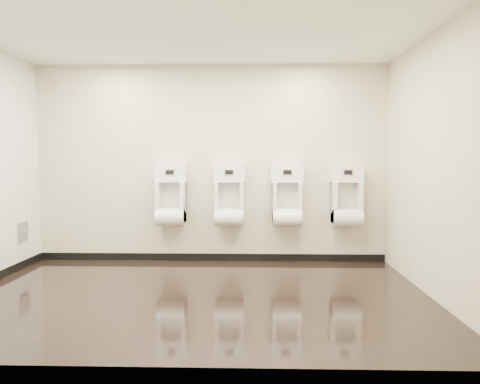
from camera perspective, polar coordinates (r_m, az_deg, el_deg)
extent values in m
cube|color=black|center=(5.18, -5.35, -12.41)|extent=(5.00, 3.50, 0.00)
cube|color=white|center=(5.15, -5.56, 19.06)|extent=(5.00, 3.50, 0.00)
cube|color=beige|center=(6.71, -3.61, 3.46)|extent=(5.00, 0.02, 2.80)
cube|color=beige|center=(3.24, -9.27, 2.86)|extent=(5.00, 0.02, 2.80)
cube|color=beige|center=(5.28, 22.62, 3.02)|extent=(0.02, 3.50, 2.80)
cube|color=black|center=(6.84, -3.57, -7.91)|extent=(5.00, 0.02, 0.10)
cube|color=#9E9EA3|center=(6.93, -24.97, -4.35)|extent=(0.03, 0.25, 0.25)
cylinder|color=silver|center=(6.93, -24.83, -4.35)|extent=(0.02, 0.04, 0.04)
cube|color=white|center=(6.67, -8.42, -1.23)|extent=(0.40, 0.29, 0.56)
cube|color=silver|center=(6.76, -8.28, -0.82)|extent=(0.30, 0.01, 0.44)
cylinder|color=white|center=(6.61, -8.52, -3.05)|extent=(0.40, 0.24, 0.24)
cube|color=white|center=(6.68, -8.40, 2.25)|extent=(0.44, 0.21, 0.24)
cube|color=black|center=(6.57, -8.57, 2.39)|extent=(0.11, 0.01, 0.06)
cube|color=silver|center=(6.57, -8.56, 2.39)|extent=(0.13, 0.01, 0.08)
cylinder|color=silver|center=(6.64, -6.46, 2.26)|extent=(0.01, 0.03, 0.03)
cube|color=white|center=(6.57, -1.30, -1.27)|extent=(0.40, 0.29, 0.56)
cube|color=silver|center=(6.66, -1.26, -0.85)|extent=(0.30, 0.01, 0.44)
cylinder|color=white|center=(6.52, -1.33, -3.11)|extent=(0.40, 0.24, 0.24)
cube|color=white|center=(6.59, -1.29, 2.27)|extent=(0.44, 0.21, 0.24)
cube|color=black|center=(6.48, -1.34, 2.41)|extent=(0.11, 0.01, 0.06)
cube|color=silver|center=(6.48, -1.34, 2.41)|extent=(0.13, 0.01, 0.08)
cylinder|color=silver|center=(6.58, 0.69, 2.26)|extent=(0.01, 0.03, 0.03)
cube|color=white|center=(6.58, 5.74, -1.28)|extent=(0.40, 0.29, 0.56)
cube|color=silver|center=(6.67, 5.68, -0.86)|extent=(0.30, 0.01, 0.44)
cylinder|color=white|center=(6.53, 5.77, -3.12)|extent=(0.40, 0.24, 0.24)
cube|color=white|center=(6.60, 5.74, 2.25)|extent=(0.44, 0.21, 0.24)
cube|color=black|center=(6.48, 5.81, 2.40)|extent=(0.11, 0.01, 0.06)
cube|color=silver|center=(6.49, 5.81, 2.40)|extent=(0.13, 0.01, 0.08)
cylinder|color=silver|center=(6.62, 7.70, 2.24)|extent=(0.01, 0.03, 0.03)
cube|color=white|center=(6.69, 12.88, -1.27)|extent=(0.40, 0.29, 0.56)
cube|color=silver|center=(6.78, 12.73, -0.86)|extent=(0.30, 0.01, 0.44)
cylinder|color=white|center=(6.64, 12.98, -3.08)|extent=(0.40, 0.24, 0.24)
cube|color=white|center=(6.71, 12.87, 2.20)|extent=(0.44, 0.21, 0.24)
cube|color=black|center=(6.60, 13.06, 2.34)|extent=(0.11, 0.01, 0.06)
cube|color=silver|center=(6.60, 13.05, 2.34)|extent=(0.13, 0.01, 0.08)
cylinder|color=silver|center=(6.75, 14.76, 2.18)|extent=(0.01, 0.03, 0.03)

